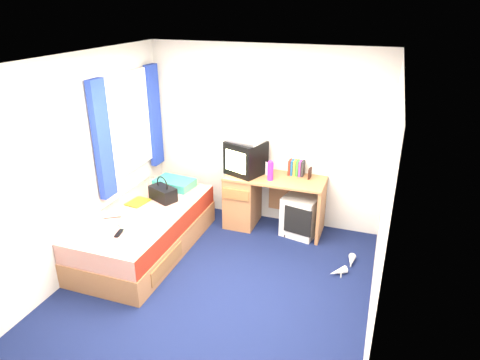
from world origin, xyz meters
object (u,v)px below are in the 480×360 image
(desk, at_px, (255,198))
(storage_cube, at_px, (301,215))
(colour_swatch_fan, at_px, (123,227))
(picture_frame, at_px, (310,173))
(pink_water_bottle, at_px, (270,171))
(white_heels, at_px, (345,266))
(aerosol_can, at_px, (267,168))
(vcr, at_px, (246,139))
(crt_tv, at_px, (246,158))
(handbag, at_px, (163,193))
(towel, at_px, (145,221))
(water_bottle, at_px, (113,214))
(pillow, at_px, (174,183))
(magazine, at_px, (138,202))
(remote_control, at_px, (119,233))
(bed, at_px, (146,231))

(desk, xyz_separation_m, storage_cube, (0.65, -0.03, -0.14))
(colour_swatch_fan, bearing_deg, picture_frame, 42.38)
(pink_water_bottle, distance_m, white_heels, 1.47)
(aerosol_can, distance_m, colour_swatch_fan, 2.00)
(vcr, bearing_deg, crt_tv, -96.13)
(storage_cube, distance_m, handbag, 1.82)
(picture_frame, height_order, pink_water_bottle, pink_water_bottle)
(aerosol_can, xyz_separation_m, towel, (-1.03, -1.40, -0.25))
(vcr, bearing_deg, water_bottle, -116.42)
(colour_swatch_fan, bearing_deg, desk, 54.62)
(pillow, relative_size, towel, 1.75)
(aerosol_can, xyz_separation_m, magazine, (-1.41, -0.94, -0.29))
(towel, height_order, magazine, towel)
(magazine, bearing_deg, pillow, 70.08)
(handbag, xyz_separation_m, white_heels, (2.31, 0.03, -0.59))
(towel, relative_size, white_heels, 0.60)
(desk, relative_size, water_bottle, 6.50)
(pillow, bearing_deg, colour_swatch_fan, -91.11)
(picture_frame, distance_m, handbag, 1.90)
(vcr, distance_m, magazine, 1.60)
(water_bottle, bearing_deg, magazine, 81.33)
(vcr, bearing_deg, remote_control, -103.29)
(picture_frame, bearing_deg, pillow, -161.99)
(picture_frame, height_order, magazine, picture_frame)
(bed, distance_m, remote_control, 0.64)
(bed, relative_size, picture_frame, 14.29)
(pillow, relative_size, magazine, 1.84)
(pink_water_bottle, height_order, aerosol_can, pink_water_bottle)
(towel, bearing_deg, water_bottle, 176.81)
(remote_control, bearing_deg, magazine, 96.57)
(magazine, bearing_deg, pink_water_bottle, 27.46)
(aerosol_can, bearing_deg, white_heels, -32.05)
(crt_tv, relative_size, colour_swatch_fan, 2.55)
(desk, relative_size, towel, 4.44)
(pillow, relative_size, crt_tv, 0.92)
(vcr, relative_size, colour_swatch_fan, 1.96)
(magazine, xyz_separation_m, water_bottle, (-0.07, -0.43, 0.03))
(crt_tv, height_order, pink_water_bottle, crt_tv)
(crt_tv, relative_size, white_heels, 1.15)
(bed, bearing_deg, handbag, 78.63)
(pink_water_bottle, relative_size, handbag, 0.59)
(storage_cube, xyz_separation_m, colour_swatch_fan, (-1.72, -1.48, 0.28))
(water_bottle, relative_size, white_heels, 0.41)
(white_heels, bearing_deg, water_bottle, -166.30)
(pillow, bearing_deg, crt_tv, 18.80)
(bed, height_order, water_bottle, water_bottle)
(storage_cube, bearing_deg, crt_tv, -170.17)
(magazine, xyz_separation_m, colour_swatch_fan, (0.19, -0.61, -0.00))
(picture_frame, distance_m, aerosol_can, 0.56)
(handbag, distance_m, towel, 0.65)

